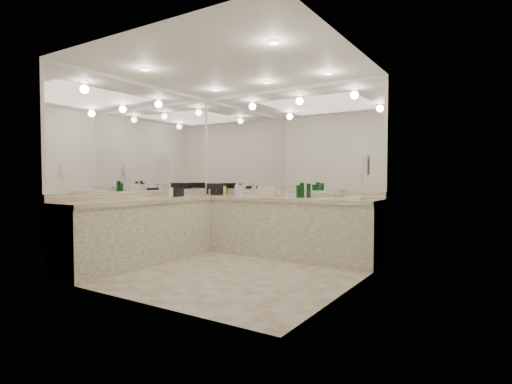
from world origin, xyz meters
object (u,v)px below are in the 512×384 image
Objects in this scene: sink at (334,199)px; soap_bottle_a at (237,188)px; wall_phone at (366,165)px; soap_bottle_c at (276,191)px; black_toiletry_bag at (216,189)px; soap_bottle_b at (240,189)px; cream_cosmetic_case at (269,191)px; hand_towel at (355,198)px.

soap_bottle_a is at bearing 178.80° from sink.
sink is 1.83× the size of wall_phone.
soap_bottle_c is (0.72, 0.02, -0.04)m from soap_bottle_a.
black_toiletry_bag is at bearing 176.50° from soap_bottle_a.
soap_bottle_b is (0.58, -0.13, 0.01)m from black_toiletry_bag.
sink is 2.14m from black_toiletry_bag.
wall_phone is (0.61, -0.50, 0.46)m from sink.
wall_phone reaches higher than soap_bottle_b.
cream_cosmetic_case is at bearing 163.50° from wall_phone.
sink is at bearing 140.43° from wall_phone.
wall_phone is 0.75× the size of black_toiletry_bag.
cream_cosmetic_case is 0.50m from soap_bottle_b.
black_toiletry_bag is at bearing 168.40° from wall_phone.
sink is 0.34m from hand_towel.
wall_phone is 0.84× the size of cream_cosmetic_case.
cream_cosmetic_case is at bearing -3.87° from soap_bottle_a.
soap_bottle_b is at bearing -38.24° from soap_bottle_a.
hand_towel reaches higher than sink.
sink is at bearing -1.69° from black_toiletry_bag.
sink is 2.09× the size of soap_bottle_b.
wall_phone reaches higher than black_toiletry_bag.
black_toiletry_bag is 0.60m from soap_bottle_b.
cream_cosmetic_case is (-1.66, 0.49, -0.37)m from wall_phone.
soap_bottle_c is at bearing -0.26° from black_toiletry_bag.
cream_cosmetic_case reaches higher than hand_towel.
wall_phone is at bearing -11.60° from black_toiletry_bag.
black_toiletry_bag is at bearing 179.74° from soap_bottle_c.
soap_bottle_c reaches higher than cream_cosmetic_case.
wall_phone is 2.23m from soap_bottle_b.
soap_bottle_b is (0.13, -0.10, -0.01)m from soap_bottle_a.
cream_cosmetic_case is at bearing 176.88° from hand_towel.
wall_phone reaches higher than sink.
soap_bottle_b is at bearing 179.60° from hand_towel.
wall_phone is at bearing -19.55° from soap_bottle_c.
soap_bottle_c is at bearing 160.45° from wall_phone.
soap_bottle_a is (-2.01, 0.12, 0.10)m from hand_towel.
cream_cosmetic_case is 1.19× the size of soap_bottle_a.
soap_bottle_c is at bearing 176.58° from sink.
cream_cosmetic_case is at bearing -3.71° from black_toiletry_bag.
sink is 1.69m from soap_bottle_a.
soap_bottle_b is at bearing -12.77° from black_toiletry_bag.
hand_towel is (2.46, -0.15, -0.07)m from black_toiletry_bag.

